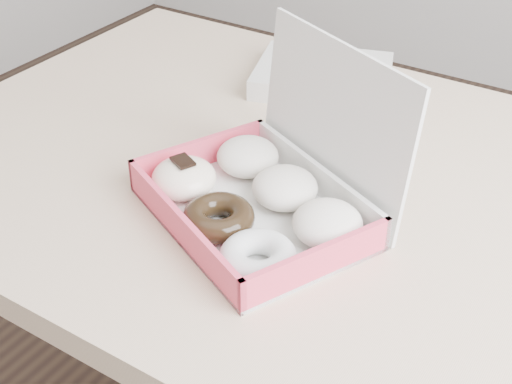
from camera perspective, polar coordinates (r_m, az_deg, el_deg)
The scene contains 3 objects.
table at distance 1.05m, azimuth 4.14°, elevation -2.26°, with size 1.20×0.80×0.75m.
donut_box at distance 0.91m, azimuth 0.53°, elevation -0.01°, with size 0.36×0.34×0.21m.
newspapers at distance 1.24m, azimuth 5.34°, elevation 9.23°, with size 0.22×0.18×0.04m, color silver.
Camera 1 is at (0.39, -0.74, 1.30)m, focal length 50.00 mm.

